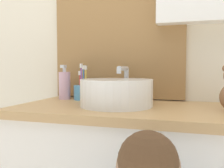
# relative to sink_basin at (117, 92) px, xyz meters

# --- Properties ---
(wall_back) EXTENTS (3.20, 0.18, 2.50)m
(wall_back) POSITION_rel_sink_basin_xyz_m (0.07, 0.29, 0.36)
(wall_back) COLOR beige
(wall_back) RESTS_ON ground_plane
(sink_basin) EXTENTS (0.32, 0.37, 0.18)m
(sink_basin) POSITION_rel_sink_basin_xyz_m (0.00, 0.00, 0.00)
(sink_basin) COLOR white
(sink_basin) RESTS_ON vanity_counter
(toothbrush_holder) EXTENTS (0.09, 0.09, 0.19)m
(toothbrush_holder) POSITION_rel_sink_basin_xyz_m (-0.24, 0.16, -0.02)
(toothbrush_holder) COLOR #4C93C6
(toothbrush_holder) RESTS_ON vanity_counter
(soap_dispenser) EXTENTS (0.06, 0.06, 0.19)m
(soap_dispenser) POSITION_rel_sink_basin_xyz_m (-0.34, 0.15, 0.02)
(soap_dispenser) COLOR #CCA3BC
(soap_dispenser) RESTS_ON vanity_counter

